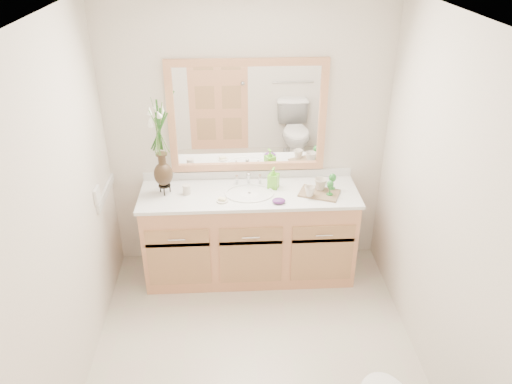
{
  "coord_description": "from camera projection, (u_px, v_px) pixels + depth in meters",
  "views": [
    {
      "loc": [
        -0.14,
        -2.66,
        2.84
      ],
      "look_at": [
        0.04,
        0.65,
        1.03
      ],
      "focal_mm": 35.0,
      "sensor_mm": 36.0,
      "label": 1
    }
  ],
  "objects": [
    {
      "name": "purple_dish",
      "position": [
        279.0,
        201.0,
        4.03
      ],
      "size": [
        0.12,
        0.09,
        0.04
      ],
      "primitive_type": "ellipsoid",
      "rotation": [
        0.0,
        0.0,
        0.07
      ],
      "color": "#57246C",
      "rests_on": "counter"
    },
    {
      "name": "vanity",
      "position": [
        250.0,
        235.0,
        4.4
      ],
      "size": [
        1.8,
        0.55,
        0.8
      ],
      "color": "tan",
      "rests_on": "floor"
    },
    {
      "name": "wall_left",
      "position": [
        61.0,
        224.0,
        3.07
      ],
      "size": [
        0.02,
        2.6,
        2.4
      ],
      "primitive_type": "cube",
      "color": "beige",
      "rests_on": "floor"
    },
    {
      "name": "goblet_front",
      "position": [
        330.0,
        185.0,
        4.09
      ],
      "size": [
        0.06,
        0.06,
        0.13
      ],
      "color": "#287A2D",
      "rests_on": "tray"
    },
    {
      "name": "wall_right",
      "position": [
        443.0,
        213.0,
        3.18
      ],
      "size": [
        0.02,
        2.6,
        2.4
      ],
      "primitive_type": "cube",
      "color": "beige",
      "rests_on": "floor"
    },
    {
      "name": "mug_left",
      "position": [
        310.0,
        191.0,
        4.09
      ],
      "size": [
        0.11,
        0.11,
        0.09
      ],
      "primitive_type": "imported",
      "rotation": [
        0.0,
        0.0,
        0.36
      ],
      "color": "beige",
      "rests_on": "tray"
    },
    {
      "name": "mirror",
      "position": [
        247.0,
        117.0,
        4.15
      ],
      "size": [
        1.32,
        0.04,
        0.97
      ],
      "color": "white",
      "rests_on": "wall_back"
    },
    {
      "name": "ceiling",
      "position": [
        256.0,
        19.0,
        2.55
      ],
      "size": [
        2.4,
        2.6,
        0.02
      ],
      "primitive_type": "cube",
      "color": "white",
      "rests_on": "wall_back"
    },
    {
      "name": "flower_vase",
      "position": [
        160.0,
        137.0,
        3.94
      ],
      "size": [
        0.18,
        0.18,
        0.75
      ],
      "rotation": [
        0.0,
        0.0,
        0.29
      ],
      "color": "black",
      "rests_on": "counter"
    },
    {
      "name": "soap_bottle",
      "position": [
        273.0,
        179.0,
        4.23
      ],
      "size": [
        0.1,
        0.1,
        0.17
      ],
      "primitive_type": "imported",
      "rotation": [
        0.0,
        0.0,
        -0.4
      ],
      "color": "#65C62E",
      "rests_on": "counter"
    },
    {
      "name": "switch_plate",
      "position": [
        97.0,
        195.0,
        3.84
      ],
      "size": [
        0.02,
        0.12,
        0.12
      ],
      "primitive_type": "cube",
      "color": "white",
      "rests_on": "wall_left"
    },
    {
      "name": "goblet_back",
      "position": [
        333.0,
        179.0,
        4.18
      ],
      "size": [
        0.06,
        0.06,
        0.14
      ],
      "color": "#287A2D",
      "rests_on": "tray"
    },
    {
      "name": "tray",
      "position": [
        319.0,
        193.0,
        4.17
      ],
      "size": [
        0.38,
        0.32,
        0.02
      ],
      "primitive_type": "cube",
      "rotation": [
        0.0,
        0.0,
        -0.4
      ],
      "color": "brown",
      "rests_on": "counter"
    },
    {
      "name": "floor",
      "position": [
        256.0,
        356.0,
        3.7
      ],
      "size": [
        2.6,
        2.6,
        0.0
      ],
      "primitive_type": "plane",
      "color": "beige",
      "rests_on": "ground"
    },
    {
      "name": "soap_dish",
      "position": [
        222.0,
        200.0,
        4.05
      ],
      "size": [
        0.1,
        0.1,
        0.03
      ],
      "color": "beige",
      "rests_on": "counter"
    },
    {
      "name": "wall_back",
      "position": [
        248.0,
        139.0,
        4.26
      ],
      "size": [
        2.4,
        0.02,
        2.4
      ],
      "primitive_type": "cube",
      "color": "beige",
      "rests_on": "floor"
    },
    {
      "name": "tumbler",
      "position": [
        187.0,
        189.0,
        4.15
      ],
      "size": [
        0.06,
        0.06,
        0.08
      ],
      "primitive_type": "cylinder",
      "color": "beige",
      "rests_on": "counter"
    },
    {
      "name": "sink",
      "position": [
        249.0,
        199.0,
        4.2
      ],
      "size": [
        0.38,
        0.34,
        0.23
      ],
      "color": "white",
      "rests_on": "counter"
    },
    {
      "name": "counter",
      "position": [
        249.0,
        194.0,
        4.2
      ],
      "size": [
        1.84,
        0.57,
        0.03
      ],
      "primitive_type": "cube",
      "color": "white",
      "rests_on": "vanity"
    },
    {
      "name": "mug_right",
      "position": [
        320.0,
        184.0,
        4.18
      ],
      "size": [
        0.13,
        0.13,
        0.11
      ],
      "primitive_type": "imported",
      "rotation": [
        0.0,
        0.0,
        0.36
      ],
      "color": "beige",
      "rests_on": "tray"
    }
  ]
}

